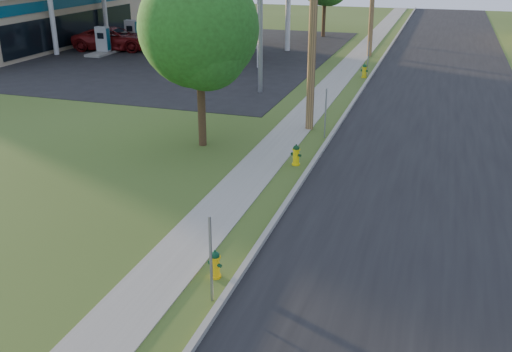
{
  "coord_description": "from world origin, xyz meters",
  "views": [
    {
      "loc": [
        4.35,
        -5.35,
        7.05
      ],
      "look_at": [
        0.0,
        8.0,
        1.4
      ],
      "focal_mm": 40.0,
      "sensor_mm": 36.0,
      "label": 1
    }
  ],
  "objects_px": {
    "hydrant_near": "(215,264)",
    "car_red": "(115,39)",
    "fuel_pump_se": "(243,41)",
    "tree_verge": "(201,33)",
    "fuel_pump_sw": "(132,36)",
    "fuel_pump_nw": "(103,44)",
    "fuel_pump_ne": "(222,50)",
    "hydrant_far": "(364,71)",
    "hydrant_mid": "(296,155)",
    "utility_pole_mid": "(314,6)"
  },
  "relations": [
    {
      "from": "fuel_pump_ne",
      "to": "hydrant_mid",
      "type": "bearing_deg",
      "value": -61.4
    },
    {
      "from": "fuel_pump_ne",
      "to": "tree_verge",
      "type": "bearing_deg",
      "value": -71.13
    },
    {
      "from": "fuel_pump_nw",
      "to": "car_red",
      "type": "bearing_deg",
      "value": 93.69
    },
    {
      "from": "fuel_pump_ne",
      "to": "fuel_pump_se",
      "type": "xyz_separation_m",
      "value": [
        0.0,
        4.0,
        0.0
      ]
    },
    {
      "from": "hydrant_far",
      "to": "fuel_pump_sw",
      "type": "bearing_deg",
      "value": 161.61
    },
    {
      "from": "fuel_pump_sw",
      "to": "hydrant_far",
      "type": "relative_size",
      "value": 3.93
    },
    {
      "from": "hydrant_mid",
      "to": "car_red",
      "type": "bearing_deg",
      "value": 134.32
    },
    {
      "from": "fuel_pump_sw",
      "to": "fuel_pump_ne",
      "type": "bearing_deg",
      "value": -23.96
    },
    {
      "from": "fuel_pump_ne",
      "to": "hydrant_far",
      "type": "distance_m",
      "value": 9.89
    },
    {
      "from": "fuel_pump_se",
      "to": "fuel_pump_ne",
      "type": "bearing_deg",
      "value": -90.0
    },
    {
      "from": "utility_pole_mid",
      "to": "hydrant_near",
      "type": "xyz_separation_m",
      "value": [
        0.57,
        -11.91,
        -4.61
      ]
    },
    {
      "from": "fuel_pump_sw",
      "to": "tree_verge",
      "type": "height_order",
      "value": "tree_verge"
    },
    {
      "from": "fuel_pump_ne",
      "to": "car_red",
      "type": "xyz_separation_m",
      "value": [
        -9.11,
        1.7,
        0.1
      ]
    },
    {
      "from": "fuel_pump_nw",
      "to": "car_red",
      "type": "distance_m",
      "value": 1.71
    },
    {
      "from": "fuel_pump_sw",
      "to": "car_red",
      "type": "distance_m",
      "value": 2.3
    },
    {
      "from": "fuel_pump_nw",
      "to": "hydrant_near",
      "type": "relative_size",
      "value": 4.57
    },
    {
      "from": "fuel_pump_nw",
      "to": "hydrant_near",
      "type": "bearing_deg",
      "value": -53.44
    },
    {
      "from": "utility_pole_mid",
      "to": "hydrant_far",
      "type": "relative_size",
      "value": 12.04
    },
    {
      "from": "fuel_pump_ne",
      "to": "car_red",
      "type": "distance_m",
      "value": 9.27
    },
    {
      "from": "tree_verge",
      "to": "hydrant_near",
      "type": "bearing_deg",
      "value": -65.6
    },
    {
      "from": "fuel_pump_ne",
      "to": "fuel_pump_sw",
      "type": "xyz_separation_m",
      "value": [
        -9.0,
        4.0,
        0.0
      ]
    },
    {
      "from": "fuel_pump_sw",
      "to": "tree_verge",
      "type": "bearing_deg",
      "value": -54.37
    },
    {
      "from": "fuel_pump_se",
      "to": "tree_verge",
      "type": "distance_m",
      "value": 21.39
    },
    {
      "from": "fuel_pump_ne",
      "to": "hydrant_mid",
      "type": "xyz_separation_m",
      "value": [
        9.42,
        -17.27,
        -0.35
      ]
    },
    {
      "from": "fuel_pump_nw",
      "to": "hydrant_near",
      "type": "height_order",
      "value": "fuel_pump_nw"
    },
    {
      "from": "hydrant_far",
      "to": "car_red",
      "type": "bearing_deg",
      "value": 168.25
    },
    {
      "from": "hydrant_mid",
      "to": "fuel_pump_se",
      "type": "bearing_deg",
      "value": 113.88
    },
    {
      "from": "hydrant_mid",
      "to": "utility_pole_mid",
      "type": "bearing_deg",
      "value": 96.91
    },
    {
      "from": "fuel_pump_nw",
      "to": "car_red",
      "type": "relative_size",
      "value": 0.54
    },
    {
      "from": "fuel_pump_nw",
      "to": "fuel_pump_ne",
      "type": "relative_size",
      "value": 1.0
    },
    {
      "from": "fuel_pump_se",
      "to": "hydrant_near",
      "type": "xyz_separation_m",
      "value": [
        9.47,
        -28.91,
        -0.38
      ]
    },
    {
      "from": "utility_pole_mid",
      "to": "tree_verge",
      "type": "distance_m",
      "value": 4.77
    },
    {
      "from": "utility_pole_mid",
      "to": "hydrant_far",
      "type": "bearing_deg",
      "value": 86.09
    },
    {
      "from": "fuel_pump_se",
      "to": "hydrant_mid",
      "type": "bearing_deg",
      "value": -66.12
    },
    {
      "from": "fuel_pump_sw",
      "to": "hydrant_near",
      "type": "relative_size",
      "value": 4.57
    },
    {
      "from": "fuel_pump_ne",
      "to": "hydrant_near",
      "type": "relative_size",
      "value": 4.57
    },
    {
      "from": "fuel_pump_nw",
      "to": "fuel_pump_sw",
      "type": "bearing_deg",
      "value": 90.0
    },
    {
      "from": "utility_pole_mid",
      "to": "tree_verge",
      "type": "height_order",
      "value": "utility_pole_mid"
    },
    {
      "from": "fuel_pump_sw",
      "to": "hydrant_near",
      "type": "xyz_separation_m",
      "value": [
        18.47,
        -28.91,
        -0.38
      ]
    },
    {
      "from": "fuel_pump_se",
      "to": "utility_pole_mid",
      "type": "bearing_deg",
      "value": -62.37
    },
    {
      "from": "fuel_pump_se",
      "to": "hydrant_near",
      "type": "distance_m",
      "value": 30.42
    },
    {
      "from": "fuel_pump_se",
      "to": "tree_verge",
      "type": "bearing_deg",
      "value": -74.65
    },
    {
      "from": "fuel_pump_sw",
      "to": "car_red",
      "type": "height_order",
      "value": "fuel_pump_sw"
    },
    {
      "from": "hydrant_far",
      "to": "car_red",
      "type": "distance_m",
      "value": 19.15
    },
    {
      "from": "utility_pole_mid",
      "to": "fuel_pump_ne",
      "type": "relative_size",
      "value": 3.06
    },
    {
      "from": "fuel_pump_sw",
      "to": "hydrant_far",
      "type": "distance_m",
      "value": 19.64
    },
    {
      "from": "hydrant_mid",
      "to": "hydrant_far",
      "type": "relative_size",
      "value": 0.93
    },
    {
      "from": "fuel_pump_sw",
      "to": "fuel_pump_nw",
      "type": "bearing_deg",
      "value": -90.0
    },
    {
      "from": "utility_pole_mid",
      "to": "fuel_pump_sw",
      "type": "height_order",
      "value": "utility_pole_mid"
    },
    {
      "from": "hydrant_near",
      "to": "car_red",
      "type": "xyz_separation_m",
      "value": [
        -18.58,
        26.61,
        0.48
      ]
    }
  ]
}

